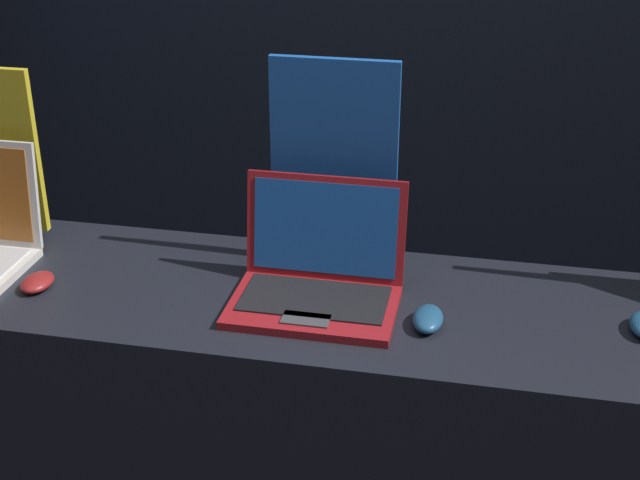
# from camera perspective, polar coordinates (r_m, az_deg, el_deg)

# --- Properties ---
(display_counter) EXTENTS (2.31, 0.56, 0.85)m
(display_counter) POSITION_cam_1_polar(r_m,az_deg,el_deg) (2.32, 0.35, -12.98)
(display_counter) COLOR black
(display_counter) RESTS_ON ground_plane
(mouse_front) EXTENTS (0.07, 0.10, 0.03)m
(mouse_front) POSITION_cam_1_polar(r_m,az_deg,el_deg) (2.21, -17.64, -2.59)
(mouse_front) COLOR maroon
(mouse_front) RESTS_ON display_counter
(laptop_middle) EXTENTS (0.38, 0.29, 0.27)m
(laptop_middle) POSITION_cam_1_polar(r_m,az_deg,el_deg) (2.04, -0.13, -2.27)
(laptop_middle) COLOR maroon
(laptop_middle) RESTS_ON display_counter
(mouse_middle) EXTENTS (0.07, 0.11, 0.04)m
(mouse_middle) POSITION_cam_1_polar(r_m,az_deg,el_deg) (1.97, 6.92, -5.03)
(mouse_middle) COLOR navy
(mouse_middle) RESTS_ON display_counter
(promo_stand_middle) EXTENTS (0.30, 0.07, 0.52)m
(promo_stand_middle) POSITION_cam_1_polar(r_m,az_deg,el_deg) (2.13, 0.88, 4.51)
(promo_stand_middle) COLOR black
(promo_stand_middle) RESTS_ON display_counter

